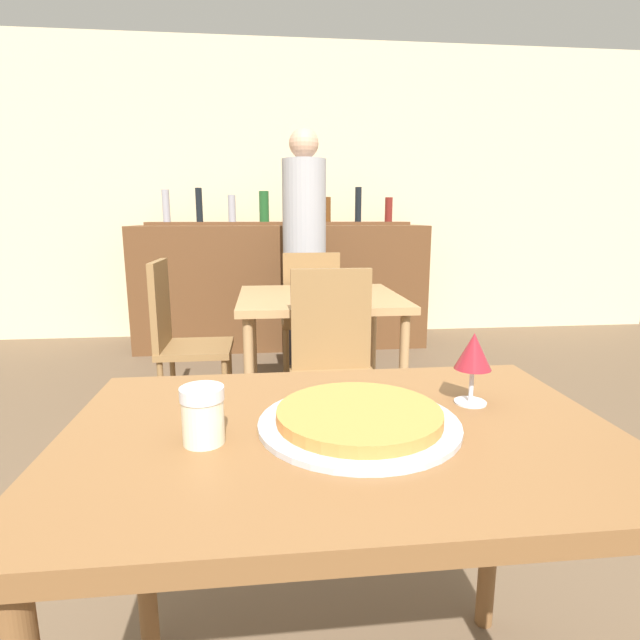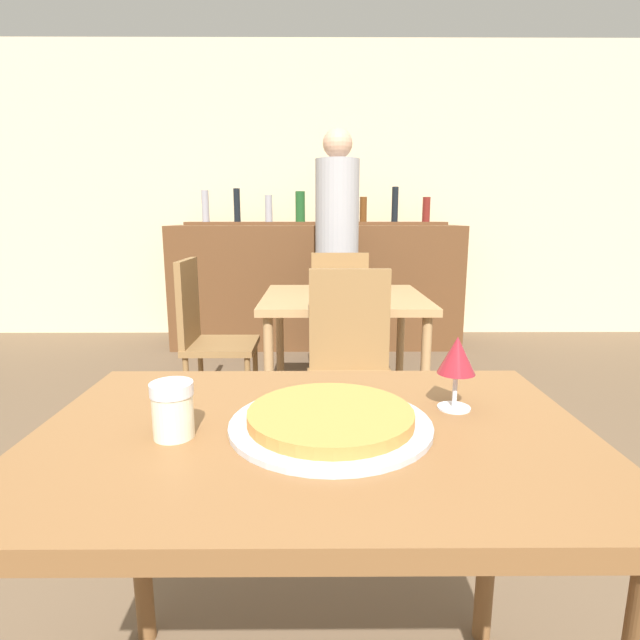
{
  "view_description": "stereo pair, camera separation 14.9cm",
  "coord_description": "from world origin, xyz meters",
  "px_view_note": "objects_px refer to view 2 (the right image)",
  "views": [
    {
      "loc": [
        -0.14,
        -0.9,
        1.18
      ],
      "look_at": [
        0.02,
        0.55,
        0.88
      ],
      "focal_mm": 28.0,
      "sensor_mm": 36.0,
      "label": 1
    },
    {
      "loc": [
        0.01,
        -0.91,
        1.18
      ],
      "look_at": [
        0.02,
        0.55,
        0.88
      ],
      "focal_mm": 28.0,
      "sensor_mm": 36.0,
      "label": 2
    }
  ],
  "objects_px": {
    "chair_far_side_back": "(339,311)",
    "pizza_tray": "(331,420)",
    "cheese_shaker": "(173,409)",
    "chair_far_side_left": "(206,330)",
    "person_standing": "(337,239)",
    "chair_far_side_front": "(350,360)",
    "wine_glass": "(457,358)"
  },
  "relations": [
    {
      "from": "chair_far_side_back",
      "to": "pizza_tray",
      "type": "bearing_deg",
      "value": 87.1
    },
    {
      "from": "chair_far_side_back",
      "to": "cheese_shaker",
      "type": "relative_size",
      "value": 8.92
    },
    {
      "from": "chair_far_side_front",
      "to": "cheese_shaker",
      "type": "height_order",
      "value": "chair_far_side_front"
    },
    {
      "from": "chair_far_side_left",
      "to": "wine_glass",
      "type": "distance_m",
      "value": 2.06
    },
    {
      "from": "chair_far_side_back",
      "to": "chair_far_side_left",
      "type": "xyz_separation_m",
      "value": [
        -0.79,
        -0.61,
        0.0
      ]
    },
    {
      "from": "chair_far_side_back",
      "to": "pizza_tray",
      "type": "xyz_separation_m",
      "value": [
        -0.13,
        -2.51,
        0.26
      ]
    },
    {
      "from": "chair_far_side_back",
      "to": "person_standing",
      "type": "bearing_deg",
      "value": -90.53
    },
    {
      "from": "chair_far_side_back",
      "to": "pizza_tray",
      "type": "relative_size",
      "value": 2.39
    },
    {
      "from": "pizza_tray",
      "to": "person_standing",
      "type": "relative_size",
      "value": 0.22
    },
    {
      "from": "chair_far_side_left",
      "to": "person_standing",
      "type": "relative_size",
      "value": 0.51
    },
    {
      "from": "chair_far_side_left",
      "to": "cheese_shaker",
      "type": "distance_m",
      "value": 2.0
    },
    {
      "from": "pizza_tray",
      "to": "wine_glass",
      "type": "height_order",
      "value": "wine_glass"
    },
    {
      "from": "person_standing",
      "to": "chair_far_side_back",
      "type": "bearing_deg",
      "value": -90.53
    },
    {
      "from": "person_standing",
      "to": "wine_glass",
      "type": "relative_size",
      "value": 11.55
    },
    {
      "from": "cheese_shaker",
      "to": "chair_far_side_front",
      "type": "bearing_deg",
      "value": 72.46
    },
    {
      "from": "chair_far_side_back",
      "to": "wine_glass",
      "type": "height_order",
      "value": "chair_far_side_back"
    },
    {
      "from": "cheese_shaker",
      "to": "person_standing",
      "type": "bearing_deg",
      "value": 82.19
    },
    {
      "from": "chair_far_side_front",
      "to": "chair_far_side_back",
      "type": "bearing_deg",
      "value": 90.0
    },
    {
      "from": "chair_far_side_back",
      "to": "wine_glass",
      "type": "distance_m",
      "value": 2.44
    },
    {
      "from": "chair_far_side_front",
      "to": "chair_far_side_back",
      "type": "relative_size",
      "value": 1.0
    },
    {
      "from": "chair_far_side_front",
      "to": "wine_glass",
      "type": "height_order",
      "value": "chair_far_side_front"
    },
    {
      "from": "chair_far_side_left",
      "to": "cheese_shaker",
      "type": "height_order",
      "value": "chair_far_side_left"
    },
    {
      "from": "pizza_tray",
      "to": "wine_glass",
      "type": "bearing_deg",
      "value": 19.86
    },
    {
      "from": "chair_far_side_front",
      "to": "chair_far_side_back",
      "type": "xyz_separation_m",
      "value": [
        -0.0,
        1.22,
        0.0
      ]
    },
    {
      "from": "chair_far_side_front",
      "to": "chair_far_side_left",
      "type": "height_order",
      "value": "same"
    },
    {
      "from": "chair_far_side_left",
      "to": "person_standing",
      "type": "xyz_separation_m",
      "value": [
        0.8,
        1.17,
        0.47
      ]
    },
    {
      "from": "pizza_tray",
      "to": "chair_far_side_back",
      "type": "bearing_deg",
      "value": 87.1
    },
    {
      "from": "chair_far_side_left",
      "to": "pizza_tray",
      "type": "height_order",
      "value": "chair_far_side_left"
    },
    {
      "from": "pizza_tray",
      "to": "chair_far_side_front",
      "type": "bearing_deg",
      "value": 84.39
    },
    {
      "from": "cheese_shaker",
      "to": "person_standing",
      "type": "xyz_separation_m",
      "value": [
        0.43,
        3.11,
        0.17
      ]
    },
    {
      "from": "chair_far_side_left",
      "to": "person_standing",
      "type": "bearing_deg",
      "value": -34.36
    },
    {
      "from": "chair_far_side_front",
      "to": "chair_far_side_left",
      "type": "relative_size",
      "value": 1.0
    }
  ]
}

